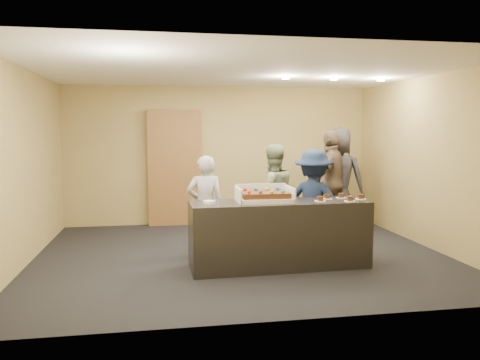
{
  "coord_description": "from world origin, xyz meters",
  "views": [
    {
      "loc": [
        -1.16,
        -6.74,
        1.84
      ],
      "look_at": [
        -0.01,
        0.0,
        1.12
      ],
      "focal_mm": 35.0,
      "sensor_mm": 36.0,
      "label": 1
    }
  ],
  "objects_px": {
    "storage_cabinet": "(174,168)",
    "person_dark_suit": "(338,179)",
    "person_sage_man": "(272,195)",
    "cake_box": "(264,198)",
    "person_navy_man": "(314,203)",
    "person_server_grey": "(205,206)",
    "plate_stack": "(209,202)",
    "sheet_cake": "(264,194)",
    "serving_counter": "(279,234)",
    "person_brown_extra": "(331,183)"
  },
  "relations": [
    {
      "from": "person_sage_man",
      "to": "sheet_cake",
      "type": "bearing_deg",
      "value": 62.07
    },
    {
      "from": "serving_counter",
      "to": "person_brown_extra",
      "type": "xyz_separation_m",
      "value": [
        1.43,
        1.85,
        0.47
      ]
    },
    {
      "from": "plate_stack",
      "to": "person_dark_suit",
      "type": "distance_m",
      "value": 3.38
    },
    {
      "from": "person_navy_man",
      "to": "cake_box",
      "type": "bearing_deg",
      "value": 61.82
    },
    {
      "from": "person_sage_man",
      "to": "person_navy_man",
      "type": "height_order",
      "value": "person_sage_man"
    },
    {
      "from": "storage_cabinet",
      "to": "person_navy_man",
      "type": "xyz_separation_m",
      "value": [
        1.96,
        -2.59,
        -0.34
      ]
    },
    {
      "from": "person_server_grey",
      "to": "sheet_cake",
      "type": "bearing_deg",
      "value": 134.42
    },
    {
      "from": "person_brown_extra",
      "to": "person_sage_man",
      "type": "bearing_deg",
      "value": -22.48
    },
    {
      "from": "storage_cabinet",
      "to": "person_dark_suit",
      "type": "relative_size",
      "value": 1.18
    },
    {
      "from": "cake_box",
      "to": "plate_stack",
      "type": "bearing_deg",
      "value": -174.27
    },
    {
      "from": "person_server_grey",
      "to": "serving_counter",
      "type": "bearing_deg",
      "value": 141.65
    },
    {
      "from": "person_server_grey",
      "to": "person_brown_extra",
      "type": "bearing_deg",
      "value": -154.3
    },
    {
      "from": "serving_counter",
      "to": "person_sage_man",
      "type": "distance_m",
      "value": 1.24
    },
    {
      "from": "plate_stack",
      "to": "person_sage_man",
      "type": "xyz_separation_m",
      "value": [
        1.14,
        1.22,
        -0.11
      ]
    },
    {
      "from": "sheet_cake",
      "to": "person_dark_suit",
      "type": "relative_size",
      "value": 0.33
    },
    {
      "from": "plate_stack",
      "to": "person_navy_man",
      "type": "bearing_deg",
      "value": 19.93
    },
    {
      "from": "cake_box",
      "to": "person_navy_man",
      "type": "bearing_deg",
      "value": 30.43
    },
    {
      "from": "storage_cabinet",
      "to": "person_navy_man",
      "type": "distance_m",
      "value": 3.27
    },
    {
      "from": "person_sage_man",
      "to": "person_server_grey",
      "type": "bearing_deg",
      "value": 10.82
    },
    {
      "from": "cake_box",
      "to": "person_server_grey",
      "type": "bearing_deg",
      "value": 134.44
    },
    {
      "from": "plate_stack",
      "to": "sheet_cake",
      "type": "bearing_deg",
      "value": 3.67
    },
    {
      "from": "plate_stack",
      "to": "person_brown_extra",
      "type": "distance_m",
      "value": 3.04
    },
    {
      "from": "storage_cabinet",
      "to": "person_sage_man",
      "type": "height_order",
      "value": "storage_cabinet"
    },
    {
      "from": "sheet_cake",
      "to": "person_brown_extra",
      "type": "xyz_separation_m",
      "value": [
        1.64,
        1.85,
        -0.07
      ]
    },
    {
      "from": "person_server_grey",
      "to": "person_brown_extra",
      "type": "xyz_separation_m",
      "value": [
        2.36,
        1.08,
        0.18
      ]
    },
    {
      "from": "sheet_cake",
      "to": "person_navy_man",
      "type": "distance_m",
      "value": 1.04
    },
    {
      "from": "person_sage_man",
      "to": "person_brown_extra",
      "type": "height_order",
      "value": "person_brown_extra"
    },
    {
      "from": "sheet_cake",
      "to": "person_sage_man",
      "type": "relative_size",
      "value": 0.38
    },
    {
      "from": "storage_cabinet",
      "to": "person_dark_suit",
      "type": "bearing_deg",
      "value": -19.03
    },
    {
      "from": "person_sage_man",
      "to": "person_dark_suit",
      "type": "distance_m",
      "value": 1.75
    },
    {
      "from": "cake_box",
      "to": "person_navy_man",
      "type": "distance_m",
      "value": 1.02
    },
    {
      "from": "cake_box",
      "to": "person_navy_man",
      "type": "height_order",
      "value": "person_navy_man"
    },
    {
      "from": "person_server_grey",
      "to": "person_dark_suit",
      "type": "relative_size",
      "value": 0.78
    },
    {
      "from": "person_brown_extra",
      "to": "person_server_grey",
      "type": "bearing_deg",
      "value": -26.18
    },
    {
      "from": "person_dark_suit",
      "to": "sheet_cake",
      "type": "bearing_deg",
      "value": 81.02
    },
    {
      "from": "person_dark_suit",
      "to": "serving_counter",
      "type": "bearing_deg",
      "value": 84.36
    },
    {
      "from": "sheet_cake",
      "to": "person_server_grey",
      "type": "distance_m",
      "value": 1.08
    },
    {
      "from": "person_navy_man",
      "to": "person_brown_extra",
      "type": "bearing_deg",
      "value": -89.06
    },
    {
      "from": "person_sage_man",
      "to": "person_navy_man",
      "type": "xyz_separation_m",
      "value": [
        0.47,
        -0.64,
        -0.03
      ]
    },
    {
      "from": "cake_box",
      "to": "person_brown_extra",
      "type": "relative_size",
      "value": 0.39
    },
    {
      "from": "storage_cabinet",
      "to": "person_dark_suit",
      "type": "distance_m",
      "value": 3.14
    },
    {
      "from": "cake_box",
      "to": "person_dark_suit",
      "type": "distance_m",
      "value": 2.79
    },
    {
      "from": "plate_stack",
      "to": "person_server_grey",
      "type": "bearing_deg",
      "value": 88.46
    },
    {
      "from": "storage_cabinet",
      "to": "person_brown_extra",
      "type": "height_order",
      "value": "storage_cabinet"
    },
    {
      "from": "storage_cabinet",
      "to": "person_brown_extra",
      "type": "distance_m",
      "value": 3.02
    },
    {
      "from": "sheet_cake",
      "to": "person_sage_man",
      "type": "distance_m",
      "value": 1.25
    },
    {
      "from": "serving_counter",
      "to": "person_navy_man",
      "type": "distance_m",
      "value": 0.91
    },
    {
      "from": "storage_cabinet",
      "to": "serving_counter",
      "type": "bearing_deg",
      "value": -67.39
    },
    {
      "from": "person_server_grey",
      "to": "person_dark_suit",
      "type": "distance_m",
      "value": 2.92
    },
    {
      "from": "person_brown_extra",
      "to": "person_dark_suit",
      "type": "height_order",
      "value": "person_dark_suit"
    }
  ]
}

